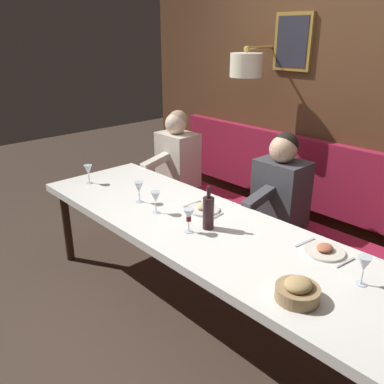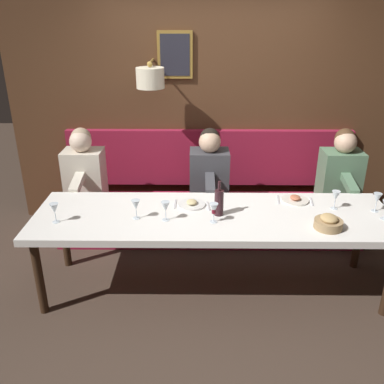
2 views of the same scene
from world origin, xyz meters
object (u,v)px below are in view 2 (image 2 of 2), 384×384
at_px(dining_table, 213,220).
at_px(wine_glass_5, 54,209).
at_px(wine_glass_2, 166,207).
at_px(bread_bowl, 328,223).
at_px(diner_middle, 84,169).
at_px(wine_glass_4, 214,209).
at_px(wine_glass_6, 377,199).
at_px(wine_bottle, 219,202).
at_px(wine_glass_3, 136,205).
at_px(diner_nearest, 341,170).
at_px(diner_near, 209,169).
at_px(wine_glass_1, 336,196).

relative_size(dining_table, wine_glass_5, 18.38).
height_order(wine_glass_2, bread_bowl, wine_glass_2).
bearing_deg(diner_middle, wine_glass_4, -128.22).
xyz_separation_m(wine_glass_6, wine_bottle, (-0.08, 1.34, -0.00)).
relative_size(wine_glass_3, wine_bottle, 0.55).
bearing_deg(wine_glass_2, diner_middle, 42.59).
height_order(diner_nearest, wine_glass_4, diner_nearest).
distance_m(wine_glass_4, wine_glass_5, 1.27).
relative_size(diner_middle, wine_glass_2, 4.82).
bearing_deg(diner_middle, wine_glass_2, -137.41).
bearing_deg(bread_bowl, diner_near, 38.84).
distance_m(wine_glass_1, wine_bottle, 1.01).
bearing_deg(wine_glass_6, wine_glass_1, 82.28).
bearing_deg(dining_table, bread_bowl, -104.88).
height_order(diner_middle, wine_glass_4, diner_middle).
bearing_deg(dining_table, wine_bottle, -102.71).
relative_size(diner_near, wine_glass_4, 4.82).
relative_size(wine_glass_1, bread_bowl, 0.75).
distance_m(diner_nearest, wine_bottle, 1.57).
relative_size(wine_glass_2, wine_glass_6, 1.00).
height_order(diner_nearest, diner_middle, same).
xyz_separation_m(diner_near, bread_bowl, (-1.12, -0.90, -0.03)).
bearing_deg(wine_glass_6, diner_nearest, 2.82).
bearing_deg(wine_glass_4, wine_glass_6, -81.25).
bearing_deg(wine_glass_5, wine_glass_4, -89.37).
relative_size(diner_nearest, bread_bowl, 3.60).
relative_size(wine_glass_2, wine_glass_3, 1.00).
bearing_deg(diner_middle, wine_glass_1, -108.03).
relative_size(dining_table, diner_middle, 3.81).
bearing_deg(wine_glass_4, wine_glass_3, 84.69).
relative_size(diner_middle, bread_bowl, 3.60).
bearing_deg(wine_glass_3, diner_near, -32.90).
xyz_separation_m(dining_table, diner_nearest, (0.88, -1.34, 0.13)).
distance_m(dining_table, wine_bottle, 0.18).
xyz_separation_m(diner_middle, wine_glass_5, (-1.04, -0.03, 0.04)).
distance_m(diner_middle, wine_glass_2, 1.35).
xyz_separation_m(diner_nearest, diner_near, (0.00, 1.35, 0.00)).
xyz_separation_m(diner_nearest, diner_middle, (0.00, 2.64, 0.00)).
bearing_deg(bread_bowl, dining_table, 75.12).
bearing_deg(diner_middle, wine_glass_3, -145.25).
relative_size(diner_middle, wine_glass_3, 4.82).
bearing_deg(wine_glass_2, wine_bottle, -77.00).
xyz_separation_m(dining_table, wine_glass_3, (-0.08, 0.64, 0.17)).
bearing_deg(wine_glass_1, diner_nearest, -21.07).
bearing_deg(wine_glass_5, diner_middle, 1.57).
bearing_deg(wine_glass_1, wine_glass_3, 96.79).
distance_m(diner_middle, wine_glass_4, 1.65).
bearing_deg(dining_table, diner_nearest, -56.64).
distance_m(diner_middle, wine_bottle, 1.62).
distance_m(wine_glass_6, wine_bottle, 1.34).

